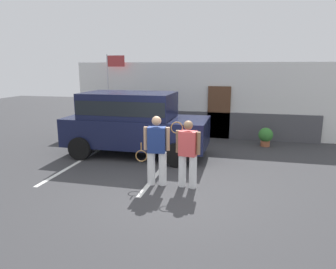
{
  "coord_description": "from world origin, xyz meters",
  "views": [
    {
      "loc": [
        1.56,
        -6.8,
        2.87
      ],
      "look_at": [
        -0.34,
        1.2,
        1.05
      ],
      "focal_mm": 33.02,
      "sensor_mm": 36.0,
      "label": 1
    }
  ],
  "objects_px": {
    "potted_plant_by_porch": "(266,136)",
    "flag_pole": "(112,80)",
    "parked_suv": "(133,120)",
    "tennis_player_man": "(157,150)",
    "tennis_player_woman": "(188,153)"
  },
  "relations": [
    {
      "from": "potted_plant_by_porch",
      "to": "flag_pole",
      "type": "xyz_separation_m",
      "value": [
        -6.28,
        0.72,
        1.93
      ]
    },
    {
      "from": "tennis_player_woman",
      "to": "tennis_player_man",
      "type": "bearing_deg",
      "value": 10.34
    },
    {
      "from": "tennis_player_woman",
      "to": "flag_pole",
      "type": "height_order",
      "value": "flag_pole"
    },
    {
      "from": "tennis_player_woman",
      "to": "parked_suv",
      "type": "bearing_deg",
      "value": -38.78
    },
    {
      "from": "parked_suv",
      "to": "flag_pole",
      "type": "bearing_deg",
      "value": 124.55
    },
    {
      "from": "tennis_player_man",
      "to": "tennis_player_woman",
      "type": "xyz_separation_m",
      "value": [
        0.76,
        0.02,
        -0.03
      ]
    },
    {
      "from": "tennis_player_man",
      "to": "flag_pole",
      "type": "distance_m",
      "value": 6.45
    },
    {
      "from": "potted_plant_by_porch",
      "to": "tennis_player_man",
      "type": "bearing_deg",
      "value": -122.12
    },
    {
      "from": "parked_suv",
      "to": "flag_pole",
      "type": "distance_m",
      "value": 3.66
    },
    {
      "from": "tennis_player_man",
      "to": "potted_plant_by_porch",
      "type": "distance_m",
      "value": 5.42
    },
    {
      "from": "tennis_player_woman",
      "to": "potted_plant_by_porch",
      "type": "xyz_separation_m",
      "value": [
        2.11,
        4.54,
        -0.48
      ]
    },
    {
      "from": "tennis_player_woman",
      "to": "potted_plant_by_porch",
      "type": "distance_m",
      "value": 5.03
    },
    {
      "from": "parked_suv",
      "to": "potted_plant_by_porch",
      "type": "height_order",
      "value": "parked_suv"
    },
    {
      "from": "parked_suv",
      "to": "tennis_player_woman",
      "type": "xyz_separation_m",
      "value": [
        2.21,
        -2.4,
        -0.29
      ]
    },
    {
      "from": "tennis_player_man",
      "to": "tennis_player_woman",
      "type": "height_order",
      "value": "tennis_player_man"
    }
  ]
}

